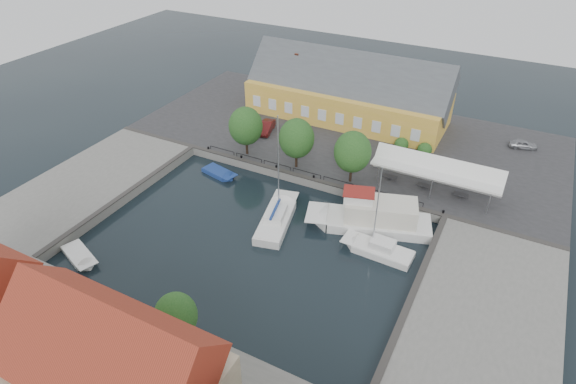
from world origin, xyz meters
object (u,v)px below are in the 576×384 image
at_px(warehouse, 344,93).
at_px(launch_sw, 80,257).
at_px(car_red, 267,127).
at_px(east_boat_a, 379,251).
at_px(tent_canopy, 437,170).
at_px(trawler, 373,219).
at_px(center_sailboat, 277,220).
at_px(launch_nw, 219,174).
at_px(car_silver, 523,144).

bearing_deg(warehouse, launch_sw, -105.40).
height_order(car_red, east_boat_a, east_boat_a).
xyz_separation_m(warehouse, tent_canopy, (16.60, -13.86, -0.74)).
bearing_deg(tent_canopy, east_boat_a, -100.79).
bearing_deg(east_boat_a, warehouse, 119.09).
xyz_separation_m(east_boat_a, launch_sw, (-25.27, -13.98, -0.17)).
bearing_deg(trawler, tent_canopy, 62.78).
height_order(car_red, launch_sw, car_red).
bearing_deg(launch_sw, center_sailboat, 43.98).
xyz_separation_m(warehouse, launch_nw, (-7.70, -20.86, -4.34)).
distance_m(car_silver, east_boat_a, 29.01).
height_order(car_silver, launch_sw, car_silver).
bearing_deg(trawler, center_sailboat, -156.09).
bearing_deg(trawler, car_red, 148.34).
relative_size(east_boat_a, launch_nw, 2.08).
relative_size(car_red, center_sailboat, 0.34).
relative_size(warehouse, launch_nw, 5.83).
bearing_deg(warehouse, launch_nw, -110.25).
bearing_deg(trawler, warehouse, 119.41).
relative_size(warehouse, east_boat_a, 2.80).
relative_size(car_silver, trawler, 0.26).
relative_size(tent_canopy, trawler, 1.04).
distance_m(tent_canopy, center_sailboat, 18.44).
xyz_separation_m(tent_canopy, trawler, (-4.19, -8.15, -2.67)).
distance_m(tent_canopy, car_silver, 17.29).
xyz_separation_m(tent_canopy, launch_sw, (-27.54, -25.88, -3.59)).
distance_m(center_sailboat, launch_nw, 12.09).
height_order(center_sailboat, east_boat_a, center_sailboat).
distance_m(warehouse, trawler, 25.49).
bearing_deg(launch_sw, car_red, 82.93).
relative_size(car_silver, car_red, 0.80).
xyz_separation_m(car_silver, center_sailboat, (-21.29, -27.47, -1.22)).
bearing_deg(launch_sw, launch_nw, 80.25).
distance_m(east_boat_a, launch_nw, 22.56).
xyz_separation_m(warehouse, car_red, (-7.24, -9.89, -2.72)).
height_order(launch_sw, launch_nw, launch_sw).
xyz_separation_m(launch_sw, launch_nw, (3.24, 18.87, -0.00)).
bearing_deg(east_boat_a, tent_canopy, 79.21).
distance_m(tent_canopy, trawler, 9.54).
bearing_deg(car_red, launch_sw, -111.03).
relative_size(tent_canopy, east_boat_a, 1.37).
distance_m(warehouse, launch_sw, 41.44).
bearing_deg(launch_sw, trawler, 37.21).
bearing_deg(launch_nw, trawler, -3.25).
bearing_deg(car_silver, tent_canopy, 137.31).
bearing_deg(trawler, car_silver, 62.68).
bearing_deg(car_red, tent_canopy, -23.40).
relative_size(tent_canopy, car_red, 3.27).
bearing_deg(warehouse, center_sailboat, -83.00).
height_order(warehouse, center_sailboat, center_sailboat).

